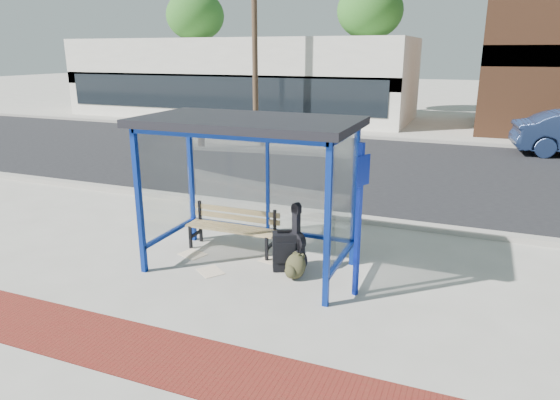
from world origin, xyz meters
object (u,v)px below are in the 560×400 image
at_px(guitar_bag, 296,248).
at_px(suitcase, 285,251).
at_px(bench, 233,226).
at_px(backpack, 295,267).

xyz_separation_m(guitar_bag, suitcase, (-0.17, -0.04, -0.07)).
height_order(bench, backpack, bench).
distance_m(guitar_bag, backpack, 0.36).
relative_size(guitar_bag, backpack, 2.60).
bearing_deg(guitar_bag, bench, -177.89).
xyz_separation_m(bench, backpack, (1.41, -0.71, -0.25)).
bearing_deg(bench, suitcase, -21.97).
bearing_deg(suitcase, guitar_bag, -12.67).
distance_m(bench, guitar_bag, 1.39).
relative_size(guitar_bag, suitcase, 1.56).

